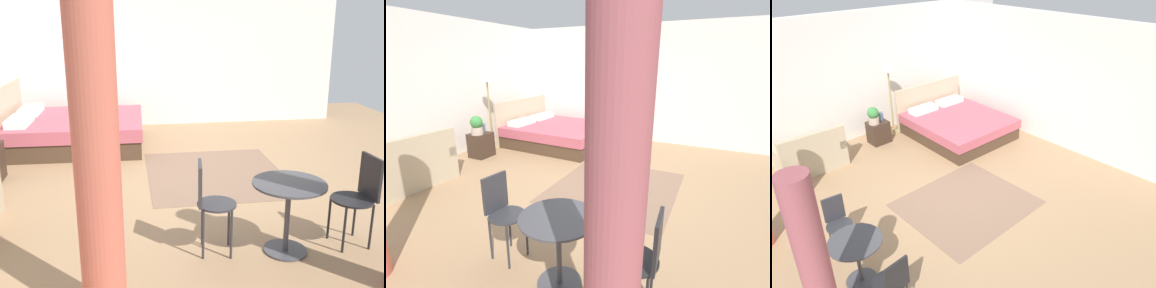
% 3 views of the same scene
% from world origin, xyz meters
% --- Properties ---
extents(ground_plane, '(9.26, 9.79, 0.02)m').
position_xyz_m(ground_plane, '(0.00, 0.00, -0.01)').
color(ground_plane, '#9E7A56').
extents(wall_back, '(9.26, 0.12, 2.84)m').
position_xyz_m(wall_back, '(0.00, 3.39, 1.42)').
color(wall_back, silver).
rests_on(wall_back, ground).
extents(wall_right, '(0.12, 6.79, 2.84)m').
position_xyz_m(wall_right, '(3.13, 0.00, 1.42)').
color(wall_right, silver).
rests_on(wall_right, ground).
extents(area_rug, '(2.11, 1.89, 0.01)m').
position_xyz_m(area_rug, '(0.03, -0.34, 0.00)').
color(area_rug, '#7F604C').
rests_on(area_rug, ground).
extents(bed, '(2.00, 2.31, 1.05)m').
position_xyz_m(bed, '(1.77, 1.80, 0.27)').
color(bed, '#473323').
rests_on(bed, ground).
extents(couch, '(1.30, 0.85, 0.89)m').
position_xyz_m(couch, '(-1.39, 2.68, 0.29)').
color(couch, tan).
rests_on(couch, ground).
extents(nightstand, '(0.43, 0.38, 0.51)m').
position_xyz_m(nightstand, '(0.21, 2.75, 0.26)').
color(nightstand, '#38281E').
rests_on(nightstand, ground).
extents(potted_plant, '(0.25, 0.25, 0.39)m').
position_xyz_m(potted_plant, '(0.11, 2.71, 0.71)').
color(potted_plant, tan).
rests_on(potted_plant, nightstand).
extents(vase, '(0.12, 0.12, 0.18)m').
position_xyz_m(vase, '(0.33, 2.79, 0.60)').
color(vase, slate).
rests_on(vase, nightstand).
extents(floor_lamp, '(0.30, 0.30, 1.71)m').
position_xyz_m(floor_lamp, '(0.73, 2.93, 1.38)').
color(floor_lamp, '#99844C').
rests_on(floor_lamp, ground).
extents(balcony_table, '(0.68, 0.68, 0.70)m').
position_xyz_m(balcony_table, '(-2.16, -0.58, 0.49)').
color(balcony_table, '#3F3F44').
rests_on(balcony_table, ground).
extents(cafe_chair_near_window, '(0.41, 0.41, 0.89)m').
position_xyz_m(cafe_chair_near_window, '(-2.06, 0.15, 0.55)').
color(cafe_chair_near_window, '#2D2D33').
rests_on(cafe_chair_near_window, ground).
extents(cafe_chair_near_couch, '(0.43, 0.43, 0.90)m').
position_xyz_m(cafe_chair_near_couch, '(-2.11, -1.32, 0.54)').
color(cafe_chair_near_couch, black).
rests_on(cafe_chair_near_couch, ground).
extents(curtain_left, '(0.28, 0.28, 2.34)m').
position_xyz_m(curtain_left, '(-2.88, -1.33, 1.17)').
color(curtain_left, '#994C51').
rests_on(curtain_left, ground).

